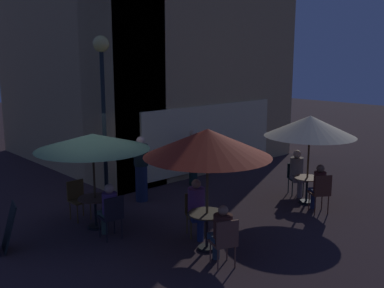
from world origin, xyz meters
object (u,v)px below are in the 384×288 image
(cafe_chair_4, at_px, (112,214))
(patron_seated_3, at_px, (222,230))
(street_lamp_near_corner, at_px, (102,81))
(patron_standing_6, at_px, (141,169))
(cafe_table_1, at_px, (207,223))
(patron_seated_1, at_px, (318,185))
(patio_umbrella_0, at_px, (310,126))
(patio_umbrella_2, at_px, (93,142))
(cafe_chair_2, at_px, (195,210))
(cafe_table_0, at_px, (307,185))
(patron_seated_2, at_px, (197,205))
(cafe_chair_0, at_px, (295,175))
(cafe_chair_5, at_px, (78,196))
(cafe_table_2, at_px, (95,205))
(patio_umbrella_1, at_px, (208,143))
(patron_standing_5, at_px, (193,157))
(cafe_chair_3, at_px, (225,239))
(cafe_chair_1, at_px, (321,190))
(patron_seated_0, at_px, (297,170))
(patron_seated_4, at_px, (109,207))

(cafe_chair_4, distance_m, patron_seated_3, 2.52)
(street_lamp_near_corner, bearing_deg, patron_standing_6, 3.74)
(cafe_table_1, height_order, patron_seated_3, patron_seated_3)
(patron_seated_1, relative_size, patron_seated_3, 1.05)
(patio_umbrella_0, bearing_deg, patio_umbrella_2, 155.57)
(patio_umbrella_0, distance_m, cafe_chair_2, 3.96)
(street_lamp_near_corner, bearing_deg, cafe_table_0, -35.73)
(patio_umbrella_0, distance_m, patron_standing_6, 4.57)
(patron_seated_2, bearing_deg, patron_standing_6, -165.32)
(cafe_chair_0, distance_m, cafe_chair_5, 6.02)
(cafe_table_2, relative_size, patio_umbrella_1, 0.31)
(cafe_chair_0, xyz_separation_m, patron_standing_5, (-1.56, 2.59, 0.35))
(street_lamp_near_corner, bearing_deg, cafe_table_2, -135.38)
(cafe_chair_3, bearing_deg, cafe_chair_1, -62.72)
(cafe_table_0, xyz_separation_m, cafe_chair_0, (0.50, 0.72, 0.02))
(cafe_chair_5, bearing_deg, cafe_chair_4, -3.62)
(patron_standing_6, bearing_deg, cafe_table_1, 151.31)
(patron_seated_0, height_order, patron_seated_4, patron_seated_0)
(cafe_table_2, distance_m, patio_umbrella_0, 5.73)
(cafe_table_0, bearing_deg, street_lamp_near_corner, 144.27)
(patio_umbrella_0, bearing_deg, street_lamp_near_corner, 144.27)
(patio_umbrella_2, relative_size, patron_standing_5, 1.48)
(street_lamp_near_corner, height_order, patio_umbrella_1, street_lamp_near_corner)
(patron_standing_5, bearing_deg, cafe_chair_5, -117.71)
(street_lamp_near_corner, xyz_separation_m, patron_seated_2, (0.57, -2.70, -2.55))
(cafe_chair_1, height_order, patron_seated_4, patron_seated_4)
(patio_umbrella_0, relative_size, cafe_chair_0, 2.73)
(cafe_table_2, distance_m, patron_seated_4, 0.70)
(cafe_table_2, xyz_separation_m, patron_seated_3, (0.78, -3.21, 0.14))
(patio_umbrella_2, xyz_separation_m, patron_seated_4, (-0.07, -0.68, -1.31))
(cafe_chair_2, relative_size, patron_seated_2, 0.72)
(patio_umbrella_2, bearing_deg, cafe_table_0, -24.43)
(cafe_chair_4, relative_size, patron_standing_5, 0.57)
(cafe_chair_0, xyz_separation_m, patron_seated_2, (-4.18, -0.36, 0.20))
(patio_umbrella_1, distance_m, cafe_chair_5, 3.87)
(cafe_chair_5, bearing_deg, patron_seated_1, 51.26)
(cafe_table_0, distance_m, cafe_chair_3, 4.43)
(street_lamp_near_corner, relative_size, patron_standing_6, 2.45)
(patio_umbrella_0, distance_m, patio_umbrella_1, 4.00)
(cafe_table_2, xyz_separation_m, cafe_chair_0, (5.53, -1.57, -0.01))
(cafe_chair_1, bearing_deg, cafe_chair_0, -1.02)
(cafe_chair_5, bearing_deg, cafe_table_0, 57.66)
(cafe_chair_3, bearing_deg, patron_seated_4, 38.37)
(patron_seated_0, bearing_deg, cafe_chair_0, 180.00)
(patio_umbrella_0, bearing_deg, cafe_table_0, 0.00)
(street_lamp_near_corner, xyz_separation_m, cafe_chair_0, (4.75, -2.34, -2.74))
(patron_seated_2, height_order, patron_seated_4, patron_seated_2)
(street_lamp_near_corner, xyz_separation_m, patron_seated_0, (4.67, -2.44, -2.54))
(patron_seated_0, xyz_separation_m, patron_seated_1, (-0.79, -1.16, -0.04))
(cafe_chair_1, bearing_deg, cafe_chair_3, 128.54)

